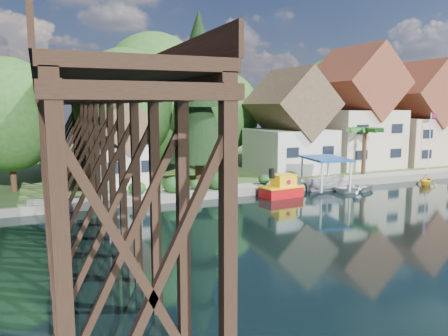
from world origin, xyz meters
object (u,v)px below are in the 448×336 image
at_px(trestle_bridge, 72,140).
at_px(shed, 124,148).
at_px(house_left, 290,128).
at_px(boat_canopy, 325,177).
at_px(boat_yellow, 426,179).
at_px(house_center, 354,115).
at_px(palm_tree, 365,131).
at_px(tugboat, 282,188).
at_px(conifer, 199,101).
at_px(boat_white_a, 357,186).
at_px(flagpole, 431,135).
at_px(house_right, 415,120).

bearing_deg(trestle_bridge, shed, 61.81).
height_order(house_left, boat_canopy, house_left).
xyz_separation_m(shed, boat_yellow, (26.94, -8.76, -3.21)).
bearing_deg(house_center, palm_tree, -120.28).
bearing_deg(tugboat, conifer, 122.70).
bearing_deg(shed, boat_yellow, -18.02).
height_order(house_left, boat_white_a, house_left).
height_order(shed, palm_tree, shed).
distance_m(palm_tree, flagpole, 9.30).
relative_size(shed, tugboat, 2.15).
bearing_deg(boat_white_a, flagpole, -73.89).
bearing_deg(tugboat, boat_yellow, -2.65).
bearing_deg(flagpole, house_left, 160.86).
relative_size(house_right, boat_yellow, 5.29).
bearing_deg(house_center, flagpole, -43.88).
relative_size(flagpole, boat_canopy, 1.22).
xyz_separation_m(trestle_bridge, house_center, (32.00, 11.33, 1.07)).
bearing_deg(boat_canopy, shed, 155.69).
distance_m(trestle_bridge, boat_yellow, 32.29).
bearing_deg(boat_canopy, tugboat, -171.73).
bearing_deg(trestle_bridge, house_center, 19.49).
distance_m(boat_white_a, boat_canopy, 2.99).
height_order(trestle_bridge, boat_yellow, trestle_bridge).
xyz_separation_m(conifer, boat_canopy, (9.45, -6.50, -6.68)).
distance_m(palm_tree, boat_canopy, 8.95).
xyz_separation_m(house_center, shed, (-27.00, -2.00, -2.59)).
relative_size(shed, conifer, 0.51).
height_order(trestle_bridge, boat_canopy, trestle_bridge).
bearing_deg(palm_tree, boat_white_a, -135.25).
relative_size(house_left, boat_canopy, 2.14).
bearing_deg(trestle_bridge, boat_white_a, 2.02).
distance_m(shed, palm_tree, 23.95).
bearing_deg(conifer, shed, 172.94).
height_order(palm_tree, boat_canopy, palm_tree).
height_order(house_right, boat_yellow, house_right).
bearing_deg(flagpole, trestle_bridge, -171.51).
height_order(house_right, conifer, conifer).
relative_size(trestle_bridge, palm_tree, 8.65).
distance_m(house_center, tugboat, 19.37).
height_order(house_right, boat_canopy, house_right).
height_order(shed, tugboat, shed).
height_order(boat_white_a, boat_canopy, boat_canopy).
distance_m(house_right, shed, 36.08).
xyz_separation_m(shed, boat_canopy, (16.26, -7.35, -2.54)).
bearing_deg(boat_canopy, house_center, 41.04).
bearing_deg(house_left, palm_tree, -43.32).
distance_m(house_left, flagpole, 15.79).
relative_size(house_right, boat_white_a, 3.00).
distance_m(house_left, tugboat, 12.39).
bearing_deg(trestle_bridge, conifer, 35.68).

